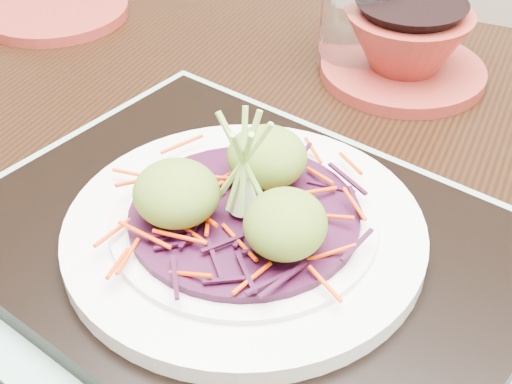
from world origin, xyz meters
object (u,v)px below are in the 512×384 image
at_px(terracotta_side_plate, 55,11).
at_px(water_glass, 356,15).
at_px(terracotta_bowl_set, 406,49).
at_px(dining_table, 239,282).
at_px(white_plate, 244,230).
at_px(serving_tray, 245,248).

distance_m(terracotta_side_plate, water_glass, 0.36).
height_order(water_glass, terracotta_bowl_set, water_glass).
distance_m(dining_table, white_plate, 0.15).
height_order(serving_tray, water_glass, water_glass).
distance_m(water_glass, terracotta_bowl_set, 0.06).
bearing_deg(water_glass, white_plate, -86.38).
bearing_deg(serving_tray, white_plate, 14.71).
bearing_deg(terracotta_bowl_set, serving_tray, -96.54).
xyz_separation_m(terracotta_side_plate, terracotta_bowl_set, (0.41, 0.02, 0.03)).
height_order(terracotta_side_plate, terracotta_bowl_set, terracotta_bowl_set).
distance_m(white_plate, water_glass, 0.32).
bearing_deg(serving_tray, water_glass, 108.33).
bearing_deg(white_plate, terracotta_side_plate, 142.43).
xyz_separation_m(dining_table, white_plate, (0.04, -0.07, 0.13)).
height_order(dining_table, water_glass, water_glass).
relative_size(dining_table, white_plate, 4.88).
height_order(serving_tray, terracotta_bowl_set, terracotta_bowl_set).
bearing_deg(dining_table, water_glass, 87.02).
bearing_deg(terracotta_side_plate, water_glass, 4.90).
xyz_separation_m(serving_tray, water_glass, (-0.02, 0.32, 0.04)).
height_order(serving_tray, terracotta_side_plate, serving_tray).
xyz_separation_m(terracotta_side_plate, water_glass, (0.35, 0.03, 0.05)).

